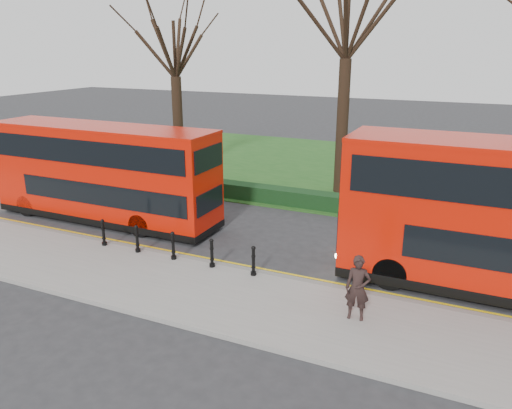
% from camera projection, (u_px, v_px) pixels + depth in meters
% --- Properties ---
extents(ground, '(120.00, 120.00, 0.00)m').
position_uv_depth(ground, '(216.00, 254.00, 18.85)').
color(ground, '#28282B').
rests_on(ground, ground).
extents(pavement, '(60.00, 4.00, 0.15)m').
position_uv_depth(pavement, '(171.00, 285.00, 16.23)').
color(pavement, gray).
rests_on(pavement, ground).
extents(kerb, '(60.00, 0.25, 0.16)m').
position_uv_depth(kerb, '(202.00, 262.00, 17.96)').
color(kerb, slate).
rests_on(kerb, ground).
extents(grass_verge, '(60.00, 18.00, 0.06)m').
position_uv_depth(grass_verge, '(329.00, 168.00, 31.85)').
color(grass_verge, '#1C4D19').
rests_on(grass_verge, ground).
extents(hedge, '(60.00, 0.90, 0.80)m').
position_uv_depth(hedge, '(282.00, 196.00, 24.63)').
color(hedge, black).
rests_on(hedge, ground).
extents(yellow_line_outer, '(60.00, 0.10, 0.01)m').
position_uv_depth(yellow_line_outer, '(206.00, 260.00, 18.24)').
color(yellow_line_outer, yellow).
rests_on(yellow_line_outer, ground).
extents(yellow_line_inner, '(60.00, 0.10, 0.01)m').
position_uv_depth(yellow_line_inner, '(209.00, 258.00, 18.42)').
color(yellow_line_inner, yellow).
rests_on(yellow_line_inner, ground).
extents(tree_left, '(6.74, 6.74, 10.53)m').
position_uv_depth(tree_left, '(174.00, 43.00, 28.35)').
color(tree_left, black).
rests_on(tree_left, ground).
extents(tree_mid, '(8.02, 8.02, 12.54)m').
position_uv_depth(tree_mid, '(348.00, 10.00, 23.95)').
color(tree_mid, black).
rests_on(tree_mid, ground).
extents(bollard_row, '(6.50, 0.15, 1.00)m').
position_uv_depth(bollard_row, '(173.00, 246.00, 17.87)').
color(bollard_row, black).
rests_on(bollard_row, pavement).
extents(bus_lead, '(10.67, 2.45, 4.24)m').
position_uv_depth(bus_lead, '(103.00, 174.00, 21.86)').
color(bus_lead, red).
rests_on(bus_lead, ground).
extents(pedestrian, '(0.74, 0.53, 1.89)m').
position_uv_depth(pedestrian, '(358.00, 288.00, 13.83)').
color(pedestrian, black).
rests_on(pedestrian, pavement).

